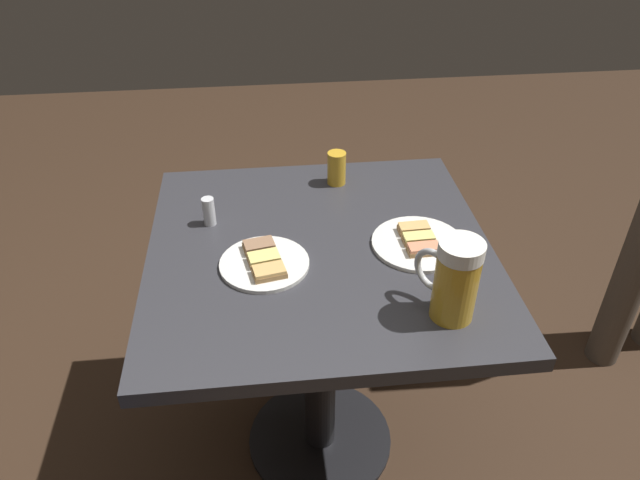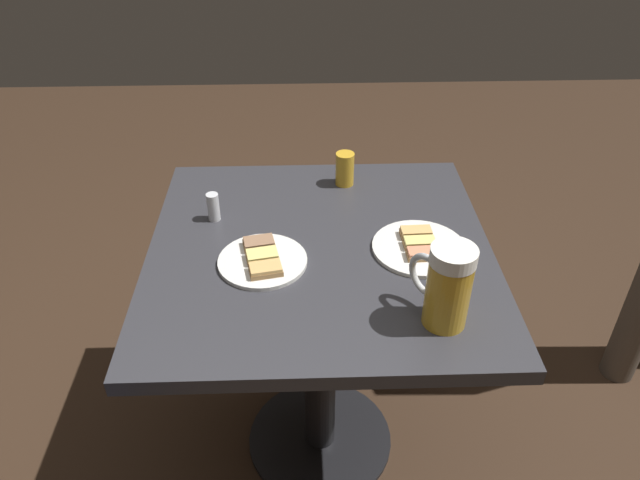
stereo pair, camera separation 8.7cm
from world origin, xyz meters
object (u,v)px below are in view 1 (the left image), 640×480
Objects in this scene: plate_near at (264,262)px; beer_mug at (454,279)px; plate_far at (418,242)px; beer_glass_small at (337,168)px; salt_shaker at (209,211)px.

beer_mug is at bearing -118.48° from plate_near.
plate_far is 0.35m from beer_glass_small.
salt_shaker is (-0.17, 0.34, -0.01)m from beer_glass_small.
beer_mug is (-0.20, -0.38, 0.08)m from plate_near.
plate_far is at bearing -153.57° from beer_glass_small.
plate_far is at bearing 1.26° from beer_mug.
beer_mug is at bearing -127.62° from salt_shaker.
beer_glass_small is (0.32, 0.16, 0.04)m from plate_far.
plate_near is 0.41m from beer_glass_small.
plate_far is 1.22× the size of beer_mug.
beer_mug is (-0.24, -0.01, 0.08)m from plate_far.
salt_shaker reaches higher than plate_far.
plate_far is at bearing -106.46° from salt_shaker.
plate_near is 0.23m from salt_shaker.
salt_shaker is (0.39, 0.51, -0.05)m from beer_mug.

